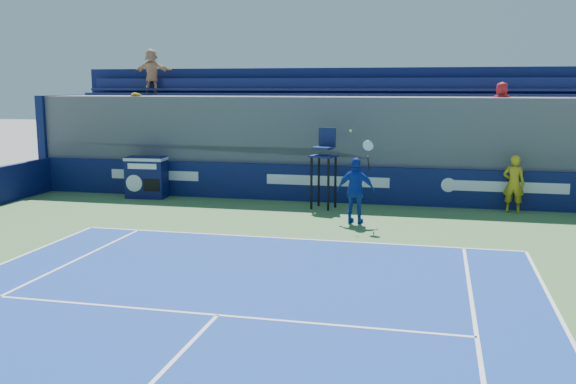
% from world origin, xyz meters
% --- Properties ---
extents(ball_person, '(0.69, 0.52, 1.73)m').
position_xyz_m(ball_person, '(5.67, 16.66, 0.88)').
color(ball_person, gold).
rests_on(ball_person, apron).
extents(back_hoarding, '(20.40, 0.21, 1.20)m').
position_xyz_m(back_hoarding, '(0.00, 17.10, 0.60)').
color(back_hoarding, '#0D1548').
rests_on(back_hoarding, ground).
extents(match_clock, '(1.36, 0.80, 1.40)m').
position_xyz_m(match_clock, '(-6.06, 16.51, 0.74)').
color(match_clock, '#0E1349').
rests_on(match_clock, ground).
extents(umpire_chair, '(0.84, 0.84, 2.48)m').
position_xyz_m(umpire_chair, '(0.07, 16.05, 1.53)').
color(umpire_chair, black).
rests_on(umpire_chair, ground).
extents(tennis_player, '(1.11, 0.56, 2.57)m').
position_xyz_m(tennis_player, '(1.31, 14.06, 0.92)').
color(tennis_player, '#123196').
rests_on(tennis_player, apron).
extents(stadium_seating, '(21.00, 4.05, 5.16)m').
position_xyz_m(stadium_seating, '(-0.04, 19.15, 1.84)').
color(stadium_seating, '#58585E').
rests_on(stadium_seating, ground).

